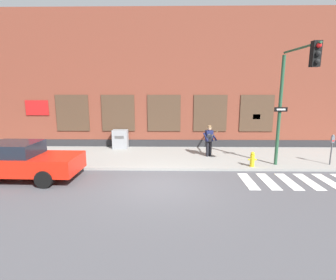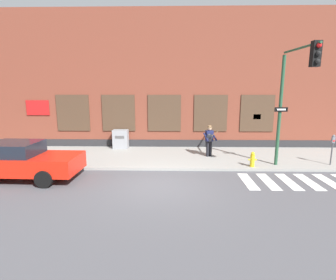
{
  "view_description": "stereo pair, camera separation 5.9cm",
  "coord_description": "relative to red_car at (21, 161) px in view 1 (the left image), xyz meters",
  "views": [
    {
      "loc": [
        0.52,
        -9.46,
        3.64
      ],
      "look_at": [
        0.31,
        2.14,
        1.35
      ],
      "focal_mm": 28.0,
      "sensor_mm": 36.0,
      "label": 1
    },
    {
      "loc": [
        0.58,
        -9.46,
        3.64
      ],
      "look_at": [
        0.31,
        2.14,
        1.35
      ],
      "focal_mm": 28.0,
      "sensor_mm": 36.0,
      "label": 2
    }
  ],
  "objects": [
    {
      "name": "fire_hydrant",
      "position": [
        9.79,
        1.57,
        -0.31
      ],
      "size": [
        0.38,
        0.2,
        0.7
      ],
      "color": "gold",
      "rests_on": "sidewalk"
    },
    {
      "name": "ground_plane",
      "position": [
        5.61,
        -0.62,
        -0.77
      ],
      "size": [
        160.0,
        160.0,
        0.0
      ],
      "primitive_type": "plane",
      "color": "#4C4C51"
    },
    {
      "name": "crosswalk",
      "position": [
        11.55,
        -0.08,
        -0.76
      ],
      "size": [
        5.2,
        1.9,
        0.01
      ],
      "color": "silver",
      "rests_on": "ground"
    },
    {
      "name": "utility_box",
      "position": [
        3.0,
        5.26,
        -0.1
      ],
      "size": [
        0.89,
        0.61,
        1.11
      ],
      "color": "gray",
      "rests_on": "sidewalk"
    },
    {
      "name": "sidewalk",
      "position": [
        5.61,
        3.46,
        -0.71
      ],
      "size": [
        28.0,
        4.49,
        0.11
      ],
      "color": "gray",
      "rests_on": "ground"
    },
    {
      "name": "red_car",
      "position": [
        0.0,
        0.0,
        0.0
      ],
      "size": [
        4.65,
        2.08,
        1.53
      ],
      "color": "red",
      "rests_on": "ground"
    },
    {
      "name": "parking_meter",
      "position": [
        13.56,
        1.97,
        0.29
      ],
      "size": [
        0.13,
        0.11,
        1.44
      ],
      "color": "#47474C",
      "rests_on": "sidewalk"
    },
    {
      "name": "building_backdrop",
      "position": [
        5.61,
        7.7,
        3.31
      ],
      "size": [
        28.0,
        4.06,
        8.17
      ],
      "color": "brown",
      "rests_on": "ground"
    },
    {
      "name": "busker",
      "position": [
        8.05,
        3.41,
        0.28
      ],
      "size": [
        0.79,
        0.67,
        1.65
      ],
      "color": "black",
      "rests_on": "sidewalk"
    },
    {
      "name": "traffic_light",
      "position": [
        11.05,
        0.94,
        2.89
      ],
      "size": [
        0.6,
        2.71,
        5.15
      ],
      "color": "#234C33",
      "rests_on": "sidewalk"
    }
  ]
}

